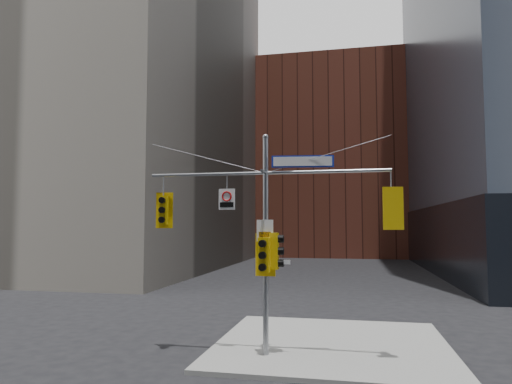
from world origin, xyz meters
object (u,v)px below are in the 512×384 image
at_px(street_sign_blade, 303,161).
at_px(signal_assembly, 266,221).
at_px(traffic_light_west_arm, 163,210).
at_px(traffic_light_east_arm, 392,208).
at_px(regulatory_sign_arm, 227,199).
at_px(traffic_light_pole_front, 264,255).
at_px(traffic_light_pole_side, 276,251).

bearing_deg(street_sign_blade, signal_assembly, 172.78).
height_order(signal_assembly, traffic_light_west_arm, signal_assembly).
bearing_deg(street_sign_blade, traffic_light_east_arm, -7.45).
height_order(street_sign_blade, regulatory_sign_arm, street_sign_blade).
distance_m(traffic_light_west_arm, traffic_light_pole_front, 3.88).
distance_m(traffic_light_west_arm, traffic_light_pole_side, 4.13).
bearing_deg(traffic_light_pole_side, regulatory_sign_arm, 89.71).
height_order(traffic_light_east_arm, street_sign_blade, street_sign_blade).
height_order(signal_assembly, traffic_light_pole_side, signal_assembly).
xyz_separation_m(traffic_light_pole_front, regulatory_sign_arm, (-1.31, 0.25, 1.84)).
height_order(traffic_light_pole_front, regulatory_sign_arm, regulatory_sign_arm).
xyz_separation_m(traffic_light_west_arm, traffic_light_pole_side, (3.91, -0.00, -1.35)).
height_order(traffic_light_pole_front, street_sign_blade, street_sign_blade).
relative_size(traffic_light_east_arm, traffic_light_pole_side, 1.12).
xyz_separation_m(signal_assembly, traffic_light_pole_side, (0.33, 0.01, -0.97)).
bearing_deg(signal_assembly, traffic_light_east_arm, 0.01).
xyz_separation_m(traffic_light_pole_side, traffic_light_pole_front, (-0.33, -0.27, -0.12)).
distance_m(signal_assembly, traffic_light_west_arm, 3.60).
relative_size(traffic_light_west_arm, street_sign_blade, 0.62).
xyz_separation_m(traffic_light_west_arm, traffic_light_pole_front, (3.58, -0.28, -1.47)).
bearing_deg(street_sign_blade, traffic_light_pole_front, -174.97).
xyz_separation_m(traffic_light_east_arm, regulatory_sign_arm, (-5.28, -0.02, 0.37)).
xyz_separation_m(traffic_light_east_arm, street_sign_blade, (-2.74, 0.00, 1.55)).
xyz_separation_m(traffic_light_east_arm, traffic_light_pole_front, (-3.97, -0.27, -1.47)).
xyz_separation_m(traffic_light_pole_front, street_sign_blade, (1.23, 0.27, 3.02)).
bearing_deg(traffic_light_pole_side, traffic_light_west_arm, 88.65).
distance_m(traffic_light_west_arm, regulatory_sign_arm, 2.30).
distance_m(traffic_light_east_arm, regulatory_sign_arm, 5.29).
relative_size(signal_assembly, regulatory_sign_arm, 11.50).
distance_m(signal_assembly, traffic_light_pole_front, 1.11).
bearing_deg(traffic_light_pole_side, traffic_light_pole_front, 128.56).
height_order(traffic_light_pole_side, traffic_light_pole_front, traffic_light_pole_side).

